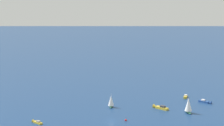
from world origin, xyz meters
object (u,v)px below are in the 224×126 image
at_px(motorboat_inshore, 185,97).
at_px(marker_buoy, 126,120).
at_px(sailboat_offshore, 188,105).
at_px(sailboat_outer_ring_a, 111,101).
at_px(motorboat_mid_cluster, 206,102).
at_px(motorboat_near_centre, 37,122).
at_px(motorboat_far_port, 160,107).

relative_size(motorboat_inshore, marker_buoy, 3.36).
distance_m(sailboat_offshore, marker_buoy, 37.25).
relative_size(motorboat_inshore, sailboat_outer_ring_a, 0.90).
bearing_deg(marker_buoy, motorboat_mid_cluster, 105.06).
distance_m(sailboat_offshore, sailboat_outer_ring_a, 43.49).
xyz_separation_m(motorboat_inshore, motorboat_mid_cluster, (14.51, 5.10, 0.04)).
height_order(motorboat_inshore, marker_buoy, marker_buoy).
distance_m(motorboat_near_centre, sailboat_outer_ring_a, 46.66).
xyz_separation_m(motorboat_near_centre, sailboat_outer_ring_a, (-14.16, 44.36, 3.04)).
distance_m(motorboat_far_port, sailboat_outer_ring_a, 28.01).
xyz_separation_m(motorboat_near_centre, motorboat_far_port, (-1.91, 69.39, 0.23)).
xyz_separation_m(motorboat_inshore, marker_buoy, (30.10, -52.85, -0.19)).
relative_size(sailboat_offshore, sailboat_outer_ring_a, 1.19).
bearing_deg(sailboat_outer_ring_a, sailboat_offshore, 55.32).
bearing_deg(marker_buoy, motorboat_far_port, 117.34).
relative_size(motorboat_near_centre, marker_buoy, 3.18).
height_order(motorboat_far_port, motorboat_mid_cluster, motorboat_far_port).
bearing_deg(sailboat_outer_ring_a, marker_buoy, -2.83).
relative_size(sailboat_offshore, marker_buoy, 4.43).
distance_m(sailboat_offshore, motorboat_mid_cluster, 25.70).
bearing_deg(motorboat_inshore, sailboat_offshore, -28.60).
relative_size(motorboat_inshore, sailboat_offshore, 0.76).
bearing_deg(sailboat_outer_ring_a, motorboat_near_centre, -72.30).
distance_m(motorboat_mid_cluster, sailboat_outer_ring_a, 57.67).
bearing_deg(motorboat_inshore, motorboat_near_centre, -79.14).
height_order(sailboat_outer_ring_a, marker_buoy, sailboat_outer_ring_a).
bearing_deg(motorboat_mid_cluster, motorboat_near_centre, -87.79).
height_order(sailboat_offshore, motorboat_mid_cluster, sailboat_offshore).
xyz_separation_m(motorboat_far_port, sailboat_offshore, (12.49, 10.73, 3.50)).
bearing_deg(motorboat_far_port, sailboat_outer_ring_a, -116.07).
distance_m(motorboat_far_port, motorboat_inshore, 31.25).
height_order(motorboat_mid_cluster, sailboat_outer_ring_a, sailboat_outer_ring_a).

